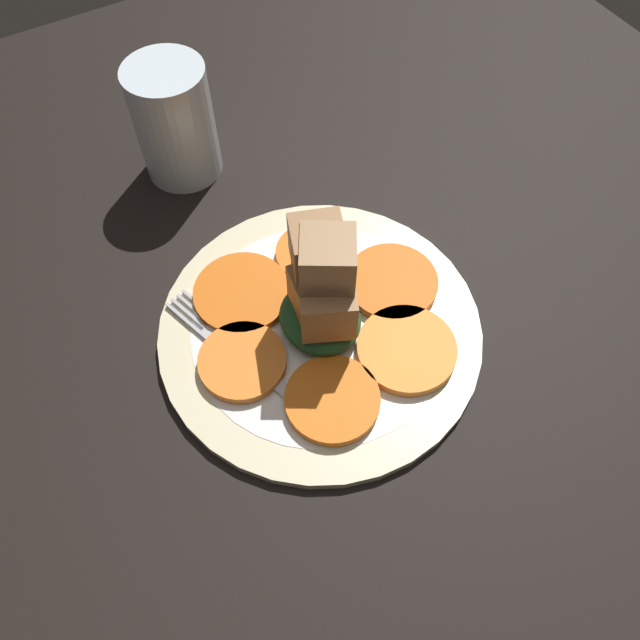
# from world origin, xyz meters

# --- Properties ---
(table_slab) EXTENTS (1.20, 1.20, 0.02)m
(table_slab) POSITION_xyz_m (0.00, 0.00, 0.01)
(table_slab) COLOR black
(table_slab) RESTS_ON ground
(plate) EXTENTS (0.30, 0.30, 0.01)m
(plate) POSITION_xyz_m (0.00, 0.00, 0.03)
(plate) COLOR beige
(plate) RESTS_ON table_slab
(carrot_slice_0) EXTENTS (0.07, 0.07, 0.01)m
(carrot_slice_0) POSITION_xyz_m (-0.07, 0.03, 0.04)
(carrot_slice_0) COLOR orange
(carrot_slice_0) RESTS_ON plate
(carrot_slice_1) EXTENTS (0.09, 0.09, 0.01)m
(carrot_slice_1) POSITION_xyz_m (-0.07, -0.05, 0.04)
(carrot_slice_1) COLOR #D66014
(carrot_slice_1) RESTS_ON plate
(carrot_slice_2) EXTENTS (0.08, 0.08, 0.01)m
(carrot_slice_2) POSITION_xyz_m (0.00, -0.08, 0.04)
(carrot_slice_2) COLOR orange
(carrot_slice_2) RESTS_ON plate
(carrot_slice_3) EXTENTS (0.08, 0.08, 0.01)m
(carrot_slice_3) POSITION_xyz_m (0.07, -0.03, 0.04)
(carrot_slice_3) COLOR orange
(carrot_slice_3) RESTS_ON plate
(carrot_slice_4) EXTENTS (0.09, 0.09, 0.01)m
(carrot_slice_4) POSITION_xyz_m (0.06, 0.05, 0.04)
(carrot_slice_4) COLOR orange
(carrot_slice_4) RESTS_ON plate
(carrot_slice_5) EXTENTS (0.09, 0.09, 0.01)m
(carrot_slice_5) POSITION_xyz_m (-0.01, 0.08, 0.04)
(carrot_slice_5) COLOR #D56014
(carrot_slice_5) RESTS_ON plate
(center_pile) EXTENTS (0.09, 0.07, 0.12)m
(center_pile) POSITION_xyz_m (-0.00, 0.00, 0.08)
(center_pile) COLOR #235128
(center_pile) RESTS_ON plate
(fork) EXTENTS (0.18, 0.07, 0.00)m
(fork) POSITION_xyz_m (-0.01, -0.08, 0.03)
(fork) COLOR #B2B2B7
(fork) RESTS_ON plate
(water_glass) EXTENTS (0.08, 0.08, 0.13)m
(water_glass) POSITION_xyz_m (-0.26, -0.02, 0.08)
(water_glass) COLOR silver
(water_glass) RESTS_ON table_slab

